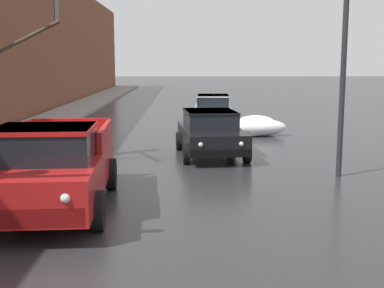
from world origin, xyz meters
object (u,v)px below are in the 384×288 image
object	(u,v)px
pickup_truck_red_approaching_near_lane	(52,167)
sedan_silver_parked_kerbside_mid	(213,110)
sedan_black_parked_kerbside_close	(211,132)
street_lamp_post	(344,49)

from	to	relation	value
pickup_truck_red_approaching_near_lane	sedan_silver_parked_kerbside_mid	size ratio (longest dim) A/B	1.27
pickup_truck_red_approaching_near_lane	sedan_black_parked_kerbside_close	world-z (taller)	pickup_truck_red_approaching_near_lane
pickup_truck_red_approaching_near_lane	street_lamp_post	bearing A→B (deg)	23.51
sedan_black_parked_kerbside_close	street_lamp_post	xyz separation A→B (m)	(3.17, -3.03, 2.49)
sedan_black_parked_kerbside_close	street_lamp_post	bearing A→B (deg)	-43.79
pickup_truck_red_approaching_near_lane	sedan_silver_parked_kerbside_mid	xyz separation A→B (m)	(3.99, 13.46, -0.13)
street_lamp_post	pickup_truck_red_approaching_near_lane	bearing A→B (deg)	-156.49
pickup_truck_red_approaching_near_lane	street_lamp_post	distance (m)	7.61
sedan_black_parked_kerbside_close	sedan_silver_parked_kerbside_mid	xyz separation A→B (m)	(0.52, 7.54, -0.00)
sedan_black_parked_kerbside_close	street_lamp_post	world-z (taller)	street_lamp_post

